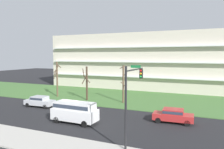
% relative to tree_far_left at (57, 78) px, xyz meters
% --- Properties ---
extents(ground, '(160.00, 160.00, 0.00)m').
position_rel_tree_far_left_xyz_m(ground, '(10.25, -9.92, -3.42)').
color(ground, '#232326').
extents(sidewalk_curb_near, '(80.00, 4.00, 0.15)m').
position_rel_tree_far_left_xyz_m(sidewalk_curb_near, '(10.25, -17.92, -3.35)').
color(sidewalk_curb_near, '#BCB7AD').
rests_on(sidewalk_curb_near, ground).
extents(grass_lawn_strip, '(80.00, 16.00, 0.08)m').
position_rel_tree_far_left_xyz_m(grass_lawn_strip, '(10.25, 4.08, -3.38)').
color(grass_lawn_strip, '#477238').
rests_on(grass_lawn_strip, ground).
extents(apartment_building, '(41.40, 13.15, 12.43)m').
position_rel_tree_far_left_xyz_m(apartment_building, '(10.25, 18.18, 2.79)').
color(apartment_building, beige).
rests_on(apartment_building, ground).
extents(tree_far_left, '(1.19, 1.19, 6.42)m').
position_rel_tree_far_left_xyz_m(tree_far_left, '(0.00, 0.00, 0.00)').
color(tree_far_left, brown).
rests_on(tree_far_left, ground).
extents(tree_left, '(1.67, 1.73, 5.71)m').
position_rel_tree_far_left_xyz_m(tree_left, '(6.53, -0.62, -0.39)').
color(tree_left, '#423023').
rests_on(tree_left, ground).
extents(tree_center, '(1.20, 1.19, 6.00)m').
position_rel_tree_far_left_xyz_m(tree_center, '(12.92, -0.15, -0.30)').
color(tree_center, brown).
rests_on(tree_center, ground).
extents(sedan_silver_near_left, '(4.50, 2.05, 1.57)m').
position_rel_tree_far_left_xyz_m(sedan_silver_near_left, '(2.55, -7.42, -2.55)').
color(sedan_silver_near_left, '#B7BABF').
rests_on(sedan_silver_near_left, ground).
extents(sedan_red_center_left, '(4.49, 2.04, 1.57)m').
position_rel_tree_far_left_xyz_m(sedan_red_center_left, '(21.65, -7.42, -2.55)').
color(sedan_red_center_left, '#B22828').
rests_on(sedan_red_center_left, ground).
extents(van_white_center_right, '(5.22, 2.06, 2.36)m').
position_rel_tree_far_left_xyz_m(van_white_center_right, '(11.59, -11.92, -2.03)').
color(van_white_center_right, white).
rests_on(van_white_center_right, ground).
extents(traffic_signal_mast, '(0.90, 4.57, 6.72)m').
position_rel_tree_far_left_xyz_m(traffic_signal_mast, '(19.32, -15.07, 1.11)').
color(traffic_signal_mast, black).
rests_on(traffic_signal_mast, ground).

